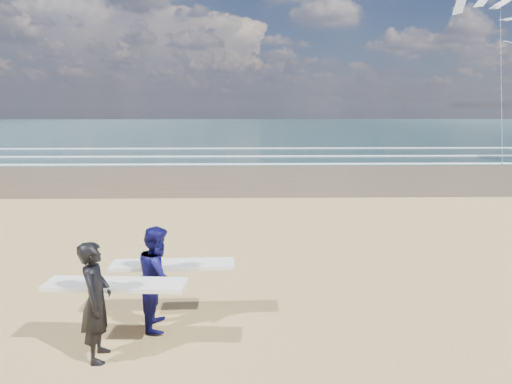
{
  "coord_description": "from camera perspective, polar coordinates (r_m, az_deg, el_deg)",
  "views": [
    {
      "loc": [
        1.4,
        -6.7,
        3.82
      ],
      "look_at": [
        1.68,
        6.0,
        1.4
      ],
      "focal_mm": 32.0,
      "sensor_mm": 36.0,
      "label": 1
    }
  ],
  "objects": [
    {
      "name": "ocean",
      "position": [
        80.96,
        12.15,
        7.85
      ],
      "size": [
        220.0,
        100.0,
        0.02
      ],
      "primitive_type": "cube",
      "color": "#183436",
      "rests_on": "ground"
    },
    {
      "name": "foam_breakers",
      "position": [
        39.64,
        26.82,
        4.17
      ],
      "size": [
        220.0,
        11.7,
        0.05
      ],
      "color": "white",
      "rests_on": "ground"
    },
    {
      "name": "surfer_near",
      "position": [
        7.45,
        -19.08,
        -12.53
      ],
      "size": [
        2.23,
        1.04,
        1.86
      ],
      "color": "black",
      "rests_on": "ground"
    },
    {
      "name": "surfer_far",
      "position": [
        8.21,
        -11.96,
        -10.24
      ],
      "size": [
        2.22,
        1.11,
        1.8
      ],
      "color": "#0E0D4C",
      "rests_on": "ground"
    },
    {
      "name": "kite_1",
      "position": [
        35.98,
        28.3,
        13.72
      ],
      "size": [
        5.64,
        4.72,
        11.8
      ],
      "color": "slate",
      "rests_on": "ground"
    }
  ]
}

